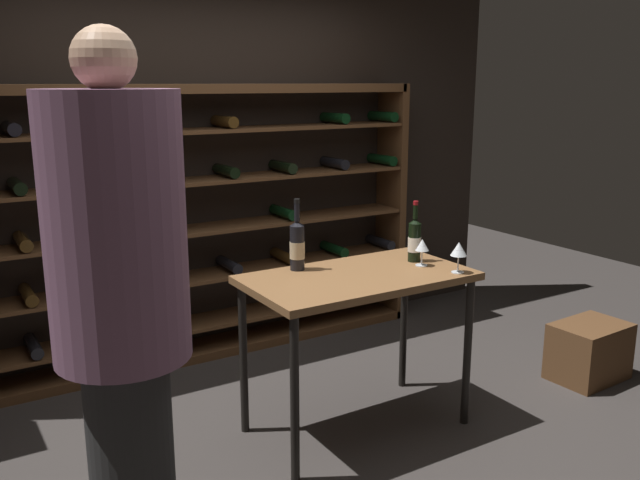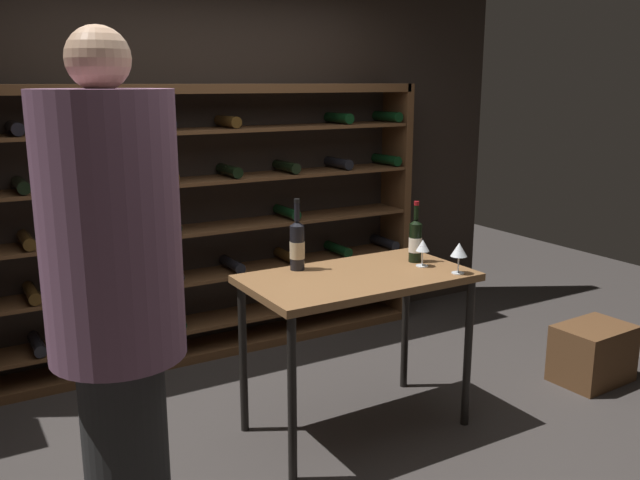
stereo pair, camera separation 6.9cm
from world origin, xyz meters
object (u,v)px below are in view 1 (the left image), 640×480
(wine_rack, at_px, (197,227))
(person_bystander_red_print, at_px, (120,292))
(wine_bottle_black_capsule, at_px, (297,245))
(wine_bottle_green_slim, at_px, (415,240))
(tasting_table, at_px, (358,292))
(wine_glass_stemmed_left, at_px, (422,246))
(wine_crate, at_px, (589,351))
(wine_glass_stemmed_center, at_px, (459,250))

(wine_rack, height_order, person_bystander_red_print, person_bystander_red_print)
(wine_bottle_black_capsule, distance_m, wine_bottle_green_slim, 0.68)
(tasting_table, height_order, person_bystander_red_print, person_bystander_red_print)
(person_bystander_red_print, bearing_deg, tasting_table, 150.09)
(wine_bottle_green_slim, xyz_separation_m, wine_glass_stemmed_left, (-0.03, -0.10, -0.01))
(tasting_table, xyz_separation_m, wine_glass_stemmed_left, (0.40, -0.04, 0.21))
(tasting_table, xyz_separation_m, wine_crate, (1.64, -0.26, -0.60))
(wine_bottle_green_slim, height_order, wine_glass_stemmed_center, wine_bottle_green_slim)
(wine_rack, xyz_separation_m, person_bystander_red_print, (-1.03, -1.89, 0.22))
(wine_crate, height_order, wine_bottle_black_capsule, wine_bottle_black_capsule)
(wine_glass_stemmed_center, bearing_deg, wine_bottle_black_capsule, 144.52)
(wine_glass_stemmed_left, bearing_deg, wine_bottle_green_slim, 75.02)
(wine_crate, distance_m, wine_glass_stemmed_center, 1.43)
(wine_bottle_black_capsule, xyz_separation_m, wine_glass_stemmed_left, (0.62, -0.29, -0.03))
(wine_crate, height_order, wine_bottle_green_slim, wine_bottle_green_slim)
(wine_rack, bearing_deg, wine_crate, -40.47)
(wine_bottle_black_capsule, relative_size, wine_glass_stemmed_left, 2.57)
(person_bystander_red_print, bearing_deg, wine_bottle_black_capsule, 163.25)
(wine_bottle_black_capsule, relative_size, wine_glass_stemmed_center, 2.32)
(wine_crate, relative_size, wine_glass_stemmed_left, 3.19)
(wine_bottle_green_slim, distance_m, wine_glass_stemmed_center, 0.31)
(wine_bottle_black_capsule, distance_m, wine_glass_stemmed_left, 0.69)
(person_bystander_red_print, xyz_separation_m, wine_bottle_green_slim, (1.79, 0.52, -0.13))
(tasting_table, height_order, wine_glass_stemmed_center, wine_glass_stemmed_center)
(wine_crate, xyz_separation_m, wine_glass_stemmed_center, (-1.17, 0.00, 0.82))
(tasting_table, height_order, wine_bottle_black_capsule, wine_bottle_black_capsule)
(wine_bottle_green_slim, height_order, wine_glass_stemmed_left, wine_bottle_green_slim)
(wine_rack, xyz_separation_m, wine_bottle_green_slim, (0.76, -1.38, 0.09))
(wine_rack, bearing_deg, wine_glass_stemmed_center, -64.35)
(wine_bottle_green_slim, bearing_deg, wine_rack, 118.95)
(wine_crate, xyz_separation_m, wine_bottle_black_capsule, (-1.87, 0.50, 0.84))
(person_bystander_red_print, xyz_separation_m, wine_bottle_black_capsule, (1.14, 0.71, -0.12))
(person_bystander_red_print, height_order, wine_bottle_black_capsule, person_bystander_red_print)
(wine_rack, distance_m, tasting_table, 1.47)
(wine_rack, relative_size, person_bystander_red_print, 1.62)
(wine_crate, bearing_deg, person_bystander_red_print, -176.08)
(wine_crate, xyz_separation_m, wine_bottle_green_slim, (-1.22, 0.31, 0.82))
(person_bystander_red_print, xyz_separation_m, wine_crate, (3.00, 0.21, -0.95))
(wine_bottle_green_slim, bearing_deg, person_bystander_red_print, -163.84)
(wine_bottle_black_capsule, height_order, wine_bottle_green_slim, wine_bottle_black_capsule)
(wine_rack, xyz_separation_m, wine_bottle_black_capsule, (0.11, -1.19, 0.10))
(wine_bottle_green_slim, relative_size, wine_glass_stemmed_center, 2.07)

